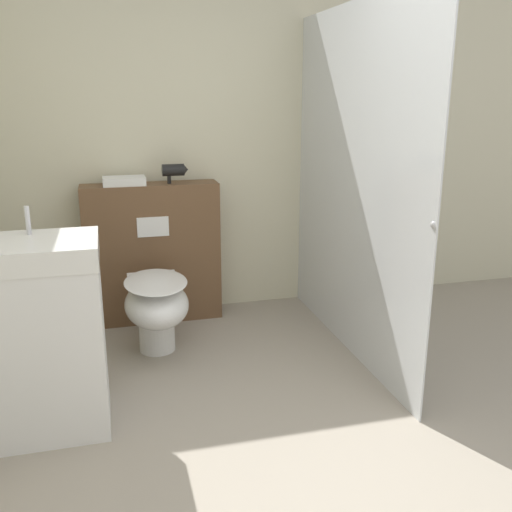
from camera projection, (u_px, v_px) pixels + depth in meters
The scene contains 8 objects.
ground_plane at pixel (320, 500), 2.37m from camera, with size 12.00×12.00×0.00m, color #9E9384.
wall_back at pixel (210, 147), 4.26m from camera, with size 8.00×0.06×2.50m.
partition_panel at pixel (153, 253), 4.17m from camera, with size 0.97×0.25×1.02m.
shower_glass at pixel (352, 186), 3.55m from camera, with size 0.04×1.94×2.16m.
toilet at pixel (156, 306), 3.63m from camera, with size 0.40×0.68×0.52m.
sink_vanity at pixel (37, 337), 2.78m from camera, with size 0.64×0.47×1.12m.
hair_drier at pixel (174, 170), 4.02m from camera, with size 0.18×0.08×0.14m.
folded_towel at pixel (124, 181), 3.97m from camera, with size 0.29×0.20×0.06m.
Camera 1 is at (-0.77, -1.87, 1.63)m, focal length 40.00 mm.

